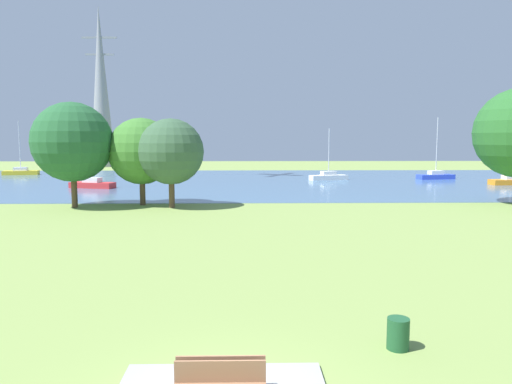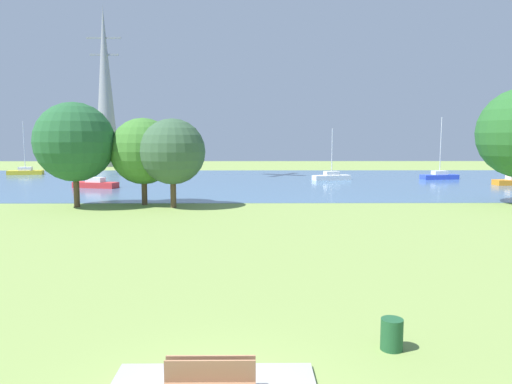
{
  "view_description": "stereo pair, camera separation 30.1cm",
  "coord_description": "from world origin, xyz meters",
  "px_view_note": "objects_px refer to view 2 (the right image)",
  "views": [
    {
      "loc": [
        0.52,
        -9.13,
        5.32
      ],
      "look_at": [
        1.07,
        17.78,
        2.3
      ],
      "focal_mm": 33.88,
      "sensor_mm": 36.0,
      "label": 1
    },
    {
      "loc": [
        0.82,
        -9.13,
        5.32
      ],
      "look_at": [
        1.07,
        17.78,
        2.3
      ],
      "focal_mm": 33.88,
      "sensor_mm": 36.0,
      "label": 2
    }
  ],
  "objects_px": {
    "sailboat_yellow": "(25,171)",
    "electricity_pylon": "(105,87)",
    "tree_mid_shore": "(143,151)",
    "tree_east_near": "(74,142)",
    "bench_facing_water": "(212,376)",
    "sailboat_blue": "(439,176)",
    "tree_east_far": "(173,152)",
    "litter_bin": "(392,334)",
    "sailboat_red": "(96,183)",
    "sailboat_white": "(332,177)"
  },
  "relations": [
    {
      "from": "sailboat_blue",
      "to": "tree_east_far",
      "type": "relative_size",
      "value": 1.17
    },
    {
      "from": "sailboat_yellow",
      "to": "tree_east_far",
      "type": "height_order",
      "value": "sailboat_yellow"
    },
    {
      "from": "sailboat_white",
      "to": "sailboat_yellow",
      "type": "relative_size",
      "value": 0.84
    },
    {
      "from": "tree_mid_shore",
      "to": "electricity_pylon",
      "type": "height_order",
      "value": "electricity_pylon"
    },
    {
      "from": "sailboat_yellow",
      "to": "tree_mid_shore",
      "type": "distance_m",
      "value": 40.33
    },
    {
      "from": "bench_facing_water",
      "to": "sailboat_yellow",
      "type": "height_order",
      "value": "sailboat_yellow"
    },
    {
      "from": "bench_facing_water",
      "to": "tree_east_far",
      "type": "bearing_deg",
      "value": 100.71
    },
    {
      "from": "electricity_pylon",
      "to": "tree_mid_shore",
      "type": "bearing_deg",
      "value": -70.65
    },
    {
      "from": "tree_east_near",
      "to": "electricity_pylon",
      "type": "distance_m",
      "value": 56.34
    },
    {
      "from": "litter_bin",
      "to": "sailboat_white",
      "type": "distance_m",
      "value": 49.67
    },
    {
      "from": "tree_mid_shore",
      "to": "electricity_pylon",
      "type": "bearing_deg",
      "value": 109.35
    },
    {
      "from": "sailboat_blue",
      "to": "sailboat_yellow",
      "type": "bearing_deg",
      "value": 171.51
    },
    {
      "from": "sailboat_red",
      "to": "electricity_pylon",
      "type": "height_order",
      "value": "electricity_pylon"
    },
    {
      "from": "sailboat_white",
      "to": "electricity_pylon",
      "type": "bearing_deg",
      "value": 141.09
    },
    {
      "from": "tree_east_far",
      "to": "electricity_pylon",
      "type": "xyz_separation_m",
      "value": [
        -20.99,
        54.05,
        10.41
      ]
    },
    {
      "from": "sailboat_blue",
      "to": "tree_east_far",
      "type": "height_order",
      "value": "sailboat_blue"
    },
    {
      "from": "sailboat_blue",
      "to": "tree_east_far",
      "type": "distance_m",
      "value": 39.39
    },
    {
      "from": "sailboat_blue",
      "to": "tree_east_far",
      "type": "xyz_separation_m",
      "value": [
        -30.24,
        -24.95,
        3.81
      ]
    },
    {
      "from": "tree_east_near",
      "to": "bench_facing_water",
      "type": "bearing_deg",
      "value": -65.39
    },
    {
      "from": "tree_east_near",
      "to": "tree_mid_shore",
      "type": "height_order",
      "value": "tree_east_near"
    },
    {
      "from": "litter_bin",
      "to": "sailboat_blue",
      "type": "bearing_deg",
      "value": 67.56
    },
    {
      "from": "bench_facing_water",
      "to": "sailboat_red",
      "type": "bearing_deg",
      "value": 110.65
    },
    {
      "from": "sailboat_white",
      "to": "sailboat_red",
      "type": "height_order",
      "value": "sailboat_red"
    },
    {
      "from": "litter_bin",
      "to": "sailboat_blue",
      "type": "height_order",
      "value": "sailboat_blue"
    },
    {
      "from": "bench_facing_water",
      "to": "tree_east_near",
      "type": "height_order",
      "value": "tree_east_near"
    },
    {
      "from": "bench_facing_water",
      "to": "sailboat_yellow",
      "type": "bearing_deg",
      "value": 117.77
    },
    {
      "from": "bench_facing_water",
      "to": "tree_mid_shore",
      "type": "relative_size",
      "value": 0.26
    },
    {
      "from": "sailboat_red",
      "to": "tree_east_near",
      "type": "bearing_deg",
      "value": -77.48
    },
    {
      "from": "electricity_pylon",
      "to": "sailboat_white",
      "type": "bearing_deg",
      "value": -38.91
    },
    {
      "from": "sailboat_yellow",
      "to": "tree_mid_shore",
      "type": "xyz_separation_m",
      "value": [
        24.33,
        -31.94,
        3.8
      ]
    },
    {
      "from": "sailboat_red",
      "to": "sailboat_white",
      "type": "bearing_deg",
      "value": 19.09
    },
    {
      "from": "sailboat_yellow",
      "to": "litter_bin",
      "type": "bearing_deg",
      "value": -58.16
    },
    {
      "from": "tree_mid_shore",
      "to": "bench_facing_water",
      "type": "bearing_deg",
      "value": -75.04
    },
    {
      "from": "sailboat_yellow",
      "to": "electricity_pylon",
      "type": "bearing_deg",
      "value": 74.05
    },
    {
      "from": "sailboat_yellow",
      "to": "sailboat_red",
      "type": "distance_m",
      "value": 24.73
    },
    {
      "from": "tree_east_far",
      "to": "bench_facing_water",
      "type": "bearing_deg",
      "value": -79.29
    },
    {
      "from": "bench_facing_water",
      "to": "sailboat_yellow",
      "type": "distance_m",
      "value": 68.82
    },
    {
      "from": "litter_bin",
      "to": "sailboat_white",
      "type": "height_order",
      "value": "sailboat_white"
    },
    {
      "from": "tree_east_near",
      "to": "sailboat_yellow",
      "type": "bearing_deg",
      "value": 120.26
    },
    {
      "from": "sailboat_red",
      "to": "tree_east_far",
      "type": "xyz_separation_m",
      "value": [
        10.71,
        -14.76,
        3.81
      ]
    },
    {
      "from": "electricity_pylon",
      "to": "sailboat_yellow",
      "type": "bearing_deg",
      "value": -105.95
    },
    {
      "from": "litter_bin",
      "to": "electricity_pylon",
      "type": "height_order",
      "value": "electricity_pylon"
    },
    {
      "from": "sailboat_blue",
      "to": "sailboat_yellow",
      "type": "relative_size",
      "value": 1.03
    },
    {
      "from": "litter_bin",
      "to": "sailboat_red",
      "type": "relative_size",
      "value": 0.1
    },
    {
      "from": "litter_bin",
      "to": "tree_east_near",
      "type": "relative_size",
      "value": 0.1
    },
    {
      "from": "bench_facing_water",
      "to": "sailboat_yellow",
      "type": "relative_size",
      "value": 0.23
    },
    {
      "from": "sailboat_blue",
      "to": "sailboat_red",
      "type": "height_order",
      "value": "sailboat_blue"
    },
    {
      "from": "tree_east_near",
      "to": "tree_east_far",
      "type": "relative_size",
      "value": 1.18
    },
    {
      "from": "tree_east_near",
      "to": "sailboat_blue",
      "type": "bearing_deg",
      "value": 33.24
    },
    {
      "from": "sailboat_red",
      "to": "tree_mid_shore",
      "type": "bearing_deg",
      "value": -58.33
    }
  ]
}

